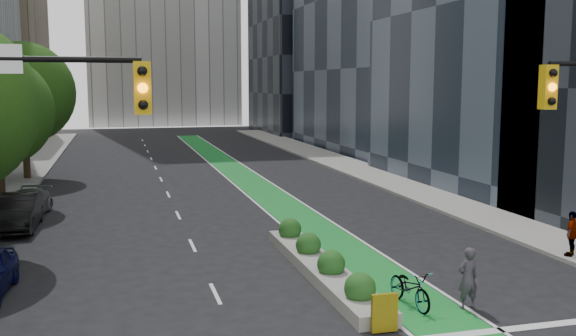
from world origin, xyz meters
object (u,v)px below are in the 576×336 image
median_planter (321,264)px  parked_car_left_mid (18,212)px  cyclist (468,278)px  parked_car_left_far (26,204)px  pedestrian_far (572,234)px  bicycle (410,287)px

median_planter → parked_car_left_mid: 14.49m
cyclist → parked_car_left_far: 21.57m
parked_car_left_mid → parked_car_left_far: (0.00, 2.74, -0.15)m
parked_car_left_mid → parked_car_left_far: size_ratio=1.09×
median_planter → cyclist: cyclist is taller
cyclist → pedestrian_far: (6.27, 3.53, 0.08)m
parked_car_left_mid → pedestrian_far: bearing=-26.2°
median_planter → parked_car_left_far: 16.46m
cyclist → median_planter: bearing=-59.4°
bicycle → parked_car_left_far: bearing=121.3°
pedestrian_far → parked_car_left_far: bearing=-69.8°
bicycle → parked_car_left_far: parked_car_left_far is taller
median_planter → bicycle: size_ratio=4.92×
bicycle → parked_car_left_mid: parked_car_left_mid is taller
bicycle → parked_car_left_far: size_ratio=0.49×
bicycle → parked_car_left_mid: bearing=126.6°
median_planter → pedestrian_far: (9.27, -0.62, 0.60)m
pedestrian_far → bicycle: bearing=-15.8°
bicycle → cyclist: 1.63m
median_planter → pedestrian_far: bearing=-3.8°
parked_car_left_mid → parked_car_left_far: parked_car_left_mid is taller
pedestrian_far → cyclist: bearing=-7.1°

